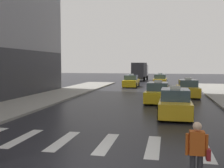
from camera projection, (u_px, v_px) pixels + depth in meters
crosswalk_markings at (107, 143)px, 10.18m from camera, size 11.30×2.80×0.01m
taxi_lead at (175, 104)px, 15.64m from camera, size 1.97×4.56×1.80m
taxi_second at (158, 93)px, 21.28m from camera, size 2.11×4.62×1.80m
taxi_third at (188, 89)px, 24.87m from camera, size 2.05×4.60×1.80m
taxi_fourth at (131, 82)px, 35.40m from camera, size 1.95×4.55×1.80m
taxi_fifth at (160, 80)px, 38.23m from camera, size 2.05×4.60×1.80m
box_truck at (140, 71)px, 48.79m from camera, size 2.53×7.62×3.35m
pedestrian_with_handbag at (197, 150)px, 6.55m from camera, size 0.60×0.24×1.65m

